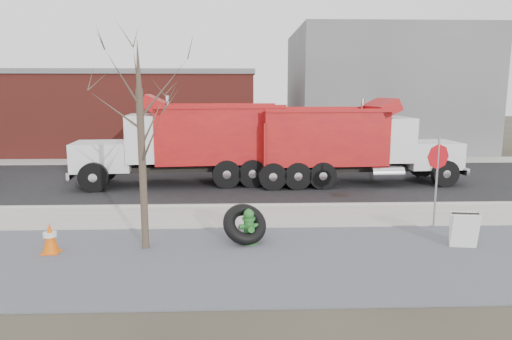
{
  "coord_description": "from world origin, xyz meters",
  "views": [
    {
      "loc": [
        -0.8,
        -13.74,
        3.93
      ],
      "look_at": [
        -0.28,
        0.96,
        1.4
      ],
      "focal_mm": 32.0,
      "sensor_mm": 36.0,
      "label": 1
    }
  ],
  "objects_px": {
    "dump_truck_red_a": "(348,142)",
    "dump_truck_red_b": "(192,140)",
    "sandwich_board": "(464,230)",
    "stop_sign": "(437,166)",
    "fire_hydrant": "(249,228)",
    "truck_tire": "(245,224)"
  },
  "relations": [
    {
      "from": "fire_hydrant",
      "to": "dump_truck_red_b",
      "type": "bearing_deg",
      "value": 91.77
    },
    {
      "from": "stop_sign",
      "to": "sandwich_board",
      "type": "relative_size",
      "value": 2.95
    },
    {
      "from": "fire_hydrant",
      "to": "dump_truck_red_a",
      "type": "bearing_deg",
      "value": 46.31
    },
    {
      "from": "stop_sign",
      "to": "dump_truck_red_b",
      "type": "xyz_separation_m",
      "value": [
        -7.69,
        6.75,
        0.08
      ]
    },
    {
      "from": "stop_sign",
      "to": "sandwich_board",
      "type": "xyz_separation_m",
      "value": [
        0.01,
        -1.75,
        -1.35
      ]
    },
    {
      "from": "truck_tire",
      "to": "dump_truck_red_a",
      "type": "xyz_separation_m",
      "value": [
        4.52,
        7.72,
        1.32
      ]
    },
    {
      "from": "truck_tire",
      "to": "stop_sign",
      "type": "relative_size",
      "value": 0.53
    },
    {
      "from": "dump_truck_red_a",
      "to": "fire_hydrant",
      "type": "bearing_deg",
      "value": -122.75
    },
    {
      "from": "sandwich_board",
      "to": "dump_truck_red_b",
      "type": "xyz_separation_m",
      "value": [
        -7.7,
        8.5,
        1.43
      ]
    },
    {
      "from": "fire_hydrant",
      "to": "dump_truck_red_b",
      "type": "distance_m",
      "value": 8.41
    },
    {
      "from": "fire_hydrant",
      "to": "dump_truck_red_b",
      "type": "xyz_separation_m",
      "value": [
        -2.27,
        7.96,
        1.48
      ]
    },
    {
      "from": "stop_sign",
      "to": "sandwich_board",
      "type": "distance_m",
      "value": 2.21
    },
    {
      "from": "truck_tire",
      "to": "stop_sign",
      "type": "height_order",
      "value": "stop_sign"
    },
    {
      "from": "fire_hydrant",
      "to": "dump_truck_red_a",
      "type": "distance_m",
      "value": 9.06
    },
    {
      "from": "sandwich_board",
      "to": "dump_truck_red_a",
      "type": "xyz_separation_m",
      "value": [
        -1.02,
        8.33,
        1.35
      ]
    },
    {
      "from": "truck_tire",
      "to": "dump_truck_red_a",
      "type": "height_order",
      "value": "dump_truck_red_a"
    },
    {
      "from": "stop_sign",
      "to": "dump_truck_red_b",
      "type": "bearing_deg",
      "value": 143.98
    },
    {
      "from": "dump_truck_red_a",
      "to": "dump_truck_red_b",
      "type": "height_order",
      "value": "dump_truck_red_b"
    },
    {
      "from": "truck_tire",
      "to": "fire_hydrant",
      "type": "bearing_deg",
      "value": -35.54
    },
    {
      "from": "stop_sign",
      "to": "dump_truck_red_a",
      "type": "xyz_separation_m",
      "value": [
        -1.0,
        6.58,
        -0.0
      ]
    },
    {
      "from": "stop_sign",
      "to": "dump_truck_red_a",
      "type": "height_order",
      "value": "dump_truck_red_a"
    },
    {
      "from": "sandwich_board",
      "to": "dump_truck_red_b",
      "type": "bearing_deg",
      "value": 141.19
    }
  ]
}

